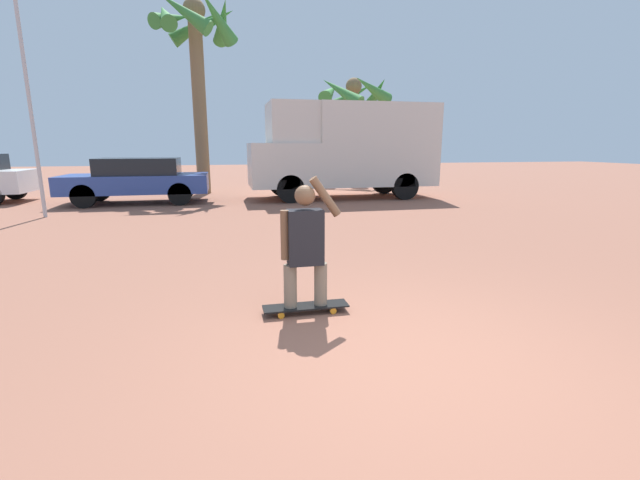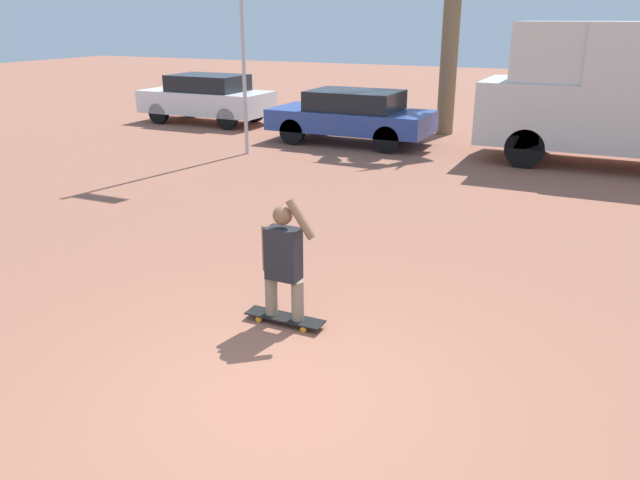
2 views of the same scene
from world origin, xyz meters
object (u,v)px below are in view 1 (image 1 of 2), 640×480
(camper_van, at_px, (346,147))
(flagpole, at_px, (24,34))
(person_skateboarder, at_px, (305,241))
(palm_tree_center_background, at_px, (197,40))
(palm_tree_near_van, at_px, (354,99))
(skateboard, at_px, (306,307))
(parked_car_blue, at_px, (138,179))

(camper_van, xyz_separation_m, flagpole, (-8.58, -2.36, 2.61))
(person_skateboarder, relative_size, camper_van, 0.22)
(palm_tree_center_background, bearing_deg, palm_tree_near_van, 26.54)
(skateboard, distance_m, person_skateboarder, 0.73)
(palm_tree_center_background, distance_m, flagpole, 6.35)
(flagpole, bearing_deg, parked_car_blue, 53.58)
(palm_tree_center_background, bearing_deg, flagpole, -126.47)
(camper_van, height_order, flagpole, flagpole)
(skateboard, bearing_deg, palm_tree_center_background, 96.53)
(parked_car_blue, distance_m, palm_tree_center_background, 5.74)
(parked_car_blue, height_order, flagpole, flagpole)
(skateboard, height_order, camper_van, camper_van)
(person_skateboarder, xyz_separation_m, camper_van, (3.40, 10.15, 0.93))
(palm_tree_near_van, bearing_deg, parked_car_blue, -145.65)
(parked_car_blue, height_order, palm_tree_center_background, palm_tree_center_background)
(camper_van, distance_m, flagpole, 9.27)
(skateboard, relative_size, person_skateboarder, 0.66)
(person_skateboarder, xyz_separation_m, parked_car_blue, (-3.41, 10.19, -0.04))
(skateboard, height_order, person_skateboarder, person_skateboarder)
(person_skateboarder, bearing_deg, camper_van, 71.49)
(palm_tree_near_van, bearing_deg, person_skateboarder, -108.82)
(parked_car_blue, xyz_separation_m, palm_tree_near_van, (8.97, 6.13, 3.21))
(parked_car_blue, bearing_deg, palm_tree_near_van, 34.35)
(palm_tree_near_van, xyz_separation_m, palm_tree_center_background, (-7.03, -3.51, 1.52))
(camper_van, height_order, palm_tree_near_van, palm_tree_near_van)
(person_skateboarder, distance_m, camper_van, 10.74)
(flagpole, bearing_deg, palm_tree_near_van, 38.47)
(palm_tree_near_van, relative_size, flagpole, 0.67)
(person_skateboarder, relative_size, parked_car_blue, 0.32)
(palm_tree_center_background, bearing_deg, person_skateboarder, -83.47)
(palm_tree_near_van, distance_m, palm_tree_center_background, 8.00)
(camper_van, xyz_separation_m, parked_car_blue, (-6.80, 0.04, -0.97))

